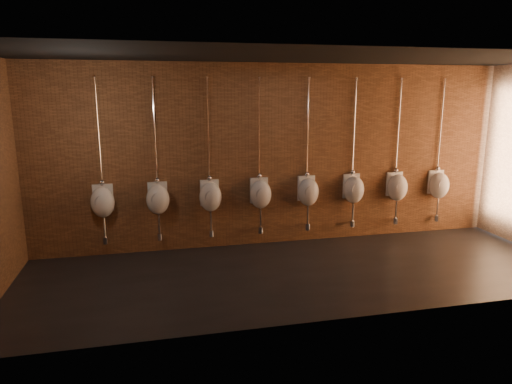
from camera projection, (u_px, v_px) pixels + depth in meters
ground at (303, 272)px, 7.00m from camera, size 8.50×8.50×0.00m
room_shell at (306, 142)px, 6.57m from camera, size 8.54×3.04×3.22m
urinal_0 at (103, 201)px, 7.45m from camera, size 0.41×0.37×2.72m
urinal_1 at (158, 199)px, 7.64m from camera, size 0.41×0.37×2.72m
urinal_2 at (210, 196)px, 7.83m from camera, size 0.41×0.37×2.72m
urinal_3 at (260, 194)px, 8.02m from camera, size 0.41×0.37×2.72m
urinal_4 at (308, 191)px, 8.21m from camera, size 0.41×0.37×2.72m
urinal_5 at (354, 189)px, 8.40m from camera, size 0.41×0.37×2.72m
urinal_6 at (397, 187)px, 8.59m from camera, size 0.41×0.37×2.72m
urinal_7 at (439, 185)px, 8.78m from camera, size 0.41×0.37×2.72m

